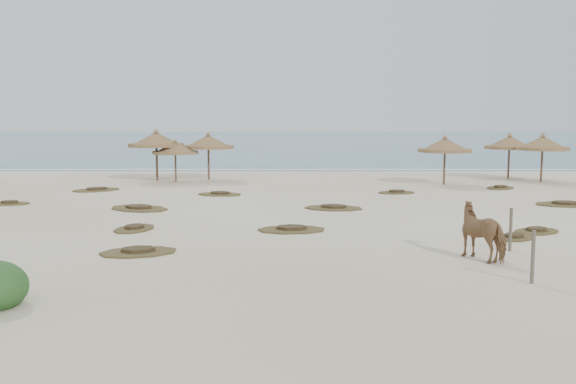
% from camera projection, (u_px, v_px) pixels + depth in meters
% --- Properties ---
extents(ground, '(160.00, 160.00, 0.00)m').
position_uv_depth(ground, '(274.00, 243.00, 19.66)').
color(ground, beige).
rests_on(ground, ground).
extents(ocean, '(200.00, 100.00, 0.01)m').
position_uv_depth(ocean, '(286.00, 141.00, 94.11)').
color(ocean, '#275775').
rests_on(ocean, ground).
extents(foam_line, '(70.00, 0.60, 0.01)m').
position_uv_depth(foam_line, '(283.00, 170.00, 45.47)').
color(foam_line, white).
rests_on(foam_line, ground).
extents(palapa_1, '(3.48, 3.48, 2.50)m').
position_uv_depth(palapa_1, '(175.00, 149.00, 37.29)').
color(palapa_1, brown).
rests_on(palapa_1, ground).
extents(palapa_2, '(3.77, 3.77, 3.09)m').
position_uv_depth(palapa_2, '(156.00, 140.00, 37.81)').
color(palapa_2, brown).
rests_on(palapa_2, ground).
extents(palapa_3, '(3.97, 3.97, 2.89)m').
position_uv_depth(palapa_3, '(208.00, 142.00, 38.38)').
color(palapa_3, brown).
rests_on(palapa_3, ground).
extents(palapa_4, '(3.38, 3.38, 2.80)m').
position_uv_depth(palapa_4, '(445.00, 146.00, 35.70)').
color(palapa_4, brown).
rests_on(palapa_4, ground).
extents(palapa_5, '(3.72, 3.72, 2.81)m').
position_uv_depth(palapa_5, '(509.00, 143.00, 39.01)').
color(palapa_5, brown).
rests_on(palapa_5, ground).
extents(palapa_6, '(3.18, 3.18, 2.86)m').
position_uv_depth(palapa_6, '(543.00, 144.00, 37.09)').
color(palapa_6, brown).
rests_on(palapa_6, ground).
extents(horse, '(1.62, 1.98, 1.53)m').
position_uv_depth(horse, '(485.00, 232.00, 17.41)').
color(horse, olive).
rests_on(horse, ground).
extents(fence_post_near, '(0.12, 0.12, 1.26)m').
position_uv_depth(fence_post_near, '(511.00, 230.00, 18.47)').
color(fence_post_near, brown).
rests_on(fence_post_near, ground).
extents(fence_post_far, '(0.09, 0.09, 1.26)m').
position_uv_depth(fence_post_far, '(533.00, 257.00, 14.93)').
color(fence_post_far, brown).
rests_on(fence_post_far, ground).
extents(scrub_1, '(3.25, 2.91, 0.16)m').
position_uv_depth(scrub_1, '(139.00, 208.00, 26.65)').
color(scrub_1, brown).
rests_on(scrub_1, ground).
extents(scrub_2, '(1.67, 2.11, 0.16)m').
position_uv_depth(scrub_2, '(135.00, 228.00, 21.95)').
color(scrub_2, brown).
rests_on(scrub_2, ground).
extents(scrub_3, '(2.69, 2.00, 0.16)m').
position_uv_depth(scrub_3, '(333.00, 208.00, 26.79)').
color(scrub_3, brown).
rests_on(scrub_3, ground).
extents(scrub_4, '(2.09, 1.87, 0.16)m').
position_uv_depth(scrub_4, '(537.00, 231.00, 21.46)').
color(scrub_4, brown).
rests_on(scrub_4, ground).
extents(scrub_5, '(2.73, 1.83, 0.16)m').
position_uv_depth(scrub_5, '(566.00, 204.00, 27.86)').
color(scrub_5, brown).
rests_on(scrub_5, ground).
extents(scrub_6, '(2.94, 2.73, 0.16)m').
position_uv_depth(scrub_6, '(96.00, 190.00, 33.15)').
color(scrub_6, brown).
rests_on(scrub_6, ground).
extents(scrub_7, '(2.11, 1.61, 0.16)m').
position_uv_depth(scrub_7, '(397.00, 192.00, 32.06)').
color(scrub_7, brown).
rests_on(scrub_7, ground).
extents(scrub_8, '(1.75, 1.20, 0.16)m').
position_uv_depth(scrub_8, '(10.00, 203.00, 28.11)').
color(scrub_8, brown).
rests_on(scrub_8, ground).
extents(scrub_9, '(2.46, 1.73, 0.16)m').
position_uv_depth(scrub_9, '(291.00, 229.00, 21.77)').
color(scrub_9, brown).
rests_on(scrub_9, ground).
extents(scrub_10, '(2.23, 2.30, 0.16)m').
position_uv_depth(scrub_10, '(500.00, 188.00, 34.07)').
color(scrub_10, brown).
rests_on(scrub_10, ground).
extents(scrub_11, '(2.52, 2.01, 0.16)m').
position_uv_depth(scrub_11, '(138.00, 251.00, 18.23)').
color(scrub_11, brown).
rests_on(scrub_11, ground).
extents(scrub_12, '(1.91, 1.77, 0.16)m').
position_uv_depth(scrub_12, '(514.00, 237.00, 20.36)').
color(scrub_12, brown).
rests_on(scrub_12, ground).
extents(scrub_13, '(2.45, 1.87, 0.16)m').
position_uv_depth(scrub_13, '(220.00, 194.00, 31.37)').
color(scrub_13, brown).
rests_on(scrub_13, ground).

